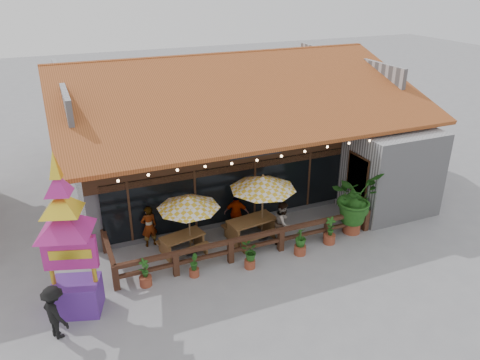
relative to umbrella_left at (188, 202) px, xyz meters
name	(u,v)px	position (x,y,z in m)	size (l,w,h in m)	color
ground	(286,241)	(3.64, -0.60, -2.10)	(100.00, 100.00, 0.00)	gray
restaurant_building	(228,135)	(3.90, 6.02, 0.11)	(15.50, 14.73, 6.09)	#A1A1A6
patio_railing	(235,243)	(1.39, -0.86, -1.48)	(10.00, 2.60, 0.92)	#462819
umbrella_left	(188,202)	(0.00, 0.00, 0.00)	(2.97, 2.97, 2.40)	brown
umbrella_right	(263,183)	(2.88, -0.02, 0.25)	(2.87, 2.87, 2.69)	brown
picnic_table_left	(183,241)	(-0.25, 0.12, -1.59)	(1.82, 1.66, 0.75)	brown
picnic_table_right	(252,226)	(2.46, 0.02, -1.50)	(2.03, 1.82, 0.88)	brown
thai_sign_tower	(65,226)	(-4.09, -1.69, 0.86)	(2.59, 2.59, 5.59)	#53268B
tropical_plant	(355,199)	(6.35, -1.01, -0.64)	(2.28, 2.14, 2.55)	brown
diner_a	(149,226)	(-1.24, 1.12, -1.28)	(0.60, 0.39, 1.64)	#3C1E13
diner_b	(283,222)	(3.48, -0.59, -1.25)	(0.82, 0.64, 1.68)	#3C1E13
diner_c	(237,213)	(2.15, 0.79, -1.27)	(0.97, 0.40, 1.66)	#3C1E13
pedestrian	(55,312)	(-4.73, -2.62, -1.26)	(1.07, 0.62, 1.66)	black
planter_a	(145,274)	(-1.94, -1.25, -1.67)	(0.43, 0.41, 1.01)	brown
planter_b	(194,266)	(-0.31, -1.38, -1.71)	(0.34, 0.37, 0.84)	brown
planter_c	(250,255)	(1.63, -1.67, -1.57)	(0.66, 0.59, 0.94)	brown
planter_d	(300,242)	(3.67, -1.61, -1.58)	(0.55, 0.55, 1.07)	brown
planter_e	(330,232)	(5.08, -1.37, -1.63)	(0.45, 0.47, 1.10)	brown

